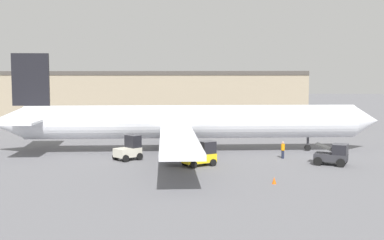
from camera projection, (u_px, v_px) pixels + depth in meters
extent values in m
plane|color=slate|center=(192.00, 152.00, 55.24)|extent=(400.00, 400.00, 0.00)
cube|color=gray|center=(126.00, 99.00, 90.69)|extent=(66.03, 11.45, 8.94)
cube|color=#47423D|center=(126.00, 73.00, 90.26)|extent=(66.03, 11.68, 0.70)
cylinder|color=silver|center=(192.00, 122.00, 54.93)|extent=(37.72, 8.34, 3.78)
cone|color=silver|center=(365.00, 121.00, 56.10)|extent=(3.46, 4.05, 3.71)
cone|color=silver|center=(6.00, 123.00, 53.74)|extent=(4.57, 4.07, 3.59)
cube|color=silver|center=(174.00, 119.00, 66.26)|extent=(5.70, 19.36, 0.50)
cube|color=silver|center=(179.00, 141.00, 43.51)|extent=(5.70, 19.36, 0.50)
cylinder|color=#939399|center=(174.00, 132.00, 63.54)|extent=(2.87, 2.42, 2.12)
cylinder|color=#939399|center=(178.00, 152.00, 46.49)|extent=(2.87, 2.42, 2.12)
cube|color=black|center=(31.00, 80.00, 53.48)|extent=(4.09, 0.86, 5.82)
cube|color=silver|center=(41.00, 116.00, 58.00)|extent=(3.93, 4.92, 0.24)
cube|color=silver|center=(21.00, 123.00, 49.73)|extent=(3.93, 4.92, 0.24)
cylinder|color=#38383D|center=(308.00, 144.00, 55.94)|extent=(0.28, 0.28, 1.57)
cylinder|color=black|center=(308.00, 148.00, 55.98)|extent=(0.74, 0.43, 0.70)
cylinder|color=#38383D|center=(176.00, 148.00, 52.62)|extent=(0.28, 0.28, 1.57)
cylinder|color=black|center=(176.00, 151.00, 52.65)|extent=(0.94, 0.46, 0.90)
cylinder|color=#38383D|center=(175.00, 142.00, 57.51)|extent=(0.28, 0.28, 1.57)
cylinder|color=black|center=(175.00, 145.00, 57.54)|extent=(0.94, 0.46, 0.90)
cylinder|color=#1E2338|center=(283.00, 154.00, 50.58)|extent=(0.29, 0.29, 0.86)
cylinder|color=orange|center=(283.00, 147.00, 50.51)|extent=(0.40, 0.40, 0.68)
sphere|color=tan|center=(283.00, 143.00, 50.47)|extent=(0.25, 0.25, 0.25)
cube|color=yellow|center=(199.00, 158.00, 46.21)|extent=(3.41, 2.98, 0.82)
cube|color=black|center=(207.00, 147.00, 46.56)|extent=(1.88, 1.86, 1.17)
cylinder|color=black|center=(213.00, 163.00, 46.17)|extent=(0.73, 0.62, 0.69)
cylinder|color=black|center=(205.00, 160.00, 47.43)|extent=(0.73, 0.62, 0.69)
cylinder|color=black|center=(193.00, 165.00, 45.06)|extent=(0.73, 0.62, 0.69)
cylinder|color=black|center=(186.00, 162.00, 46.31)|extent=(0.73, 0.62, 0.69)
cube|color=#2D2D33|center=(331.00, 157.00, 46.83)|extent=(3.52, 2.87, 0.69)
cube|color=black|center=(340.00, 149.00, 46.40)|extent=(1.87, 2.07, 0.98)
cube|color=#333333|center=(325.00, 147.00, 46.98)|extent=(2.25, 1.92, 0.74)
cylinder|color=black|center=(341.00, 163.00, 45.56)|extent=(0.88, 0.57, 0.83)
cylinder|color=black|center=(344.00, 160.00, 47.26)|extent=(0.88, 0.57, 0.83)
cylinder|color=black|center=(318.00, 161.00, 46.47)|extent=(0.88, 0.57, 0.83)
cylinder|color=black|center=(321.00, 158.00, 48.16)|extent=(0.88, 0.57, 0.83)
cube|color=beige|center=(128.00, 152.00, 49.54)|extent=(2.95, 2.99, 0.89)
cube|color=black|center=(133.00, 141.00, 49.92)|extent=(1.87, 1.85, 1.28)
cylinder|color=black|center=(139.00, 157.00, 49.56)|extent=(0.71, 0.73, 0.74)
cylinder|color=black|center=(130.00, 155.00, 50.79)|extent=(0.71, 0.73, 0.74)
cylinder|color=black|center=(125.00, 158.00, 48.36)|extent=(0.71, 0.73, 0.74)
cylinder|color=black|center=(116.00, 156.00, 49.59)|extent=(0.71, 0.73, 0.74)
cone|color=#EF590F|center=(274.00, 180.00, 38.48)|extent=(0.36, 0.36, 0.55)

